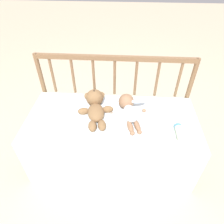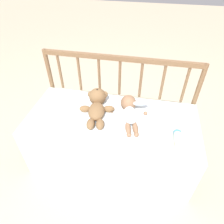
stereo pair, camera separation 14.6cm
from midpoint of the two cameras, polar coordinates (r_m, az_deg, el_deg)
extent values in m
plane|color=#C6B293|center=(1.85, 2.29, -12.73)|extent=(12.00, 12.00, 0.00)
cube|color=silver|center=(1.67, 2.51, -7.90)|extent=(1.28, 0.59, 0.47)
cylinder|color=brown|center=(1.94, -14.27, 5.62)|extent=(0.04, 0.04, 0.82)
cylinder|color=brown|center=(1.84, 23.99, 0.85)|extent=(0.04, 0.04, 0.82)
cube|color=brown|center=(1.58, 5.13, 14.94)|extent=(1.25, 0.03, 0.04)
cylinder|color=brown|center=(1.78, -12.30, 11.03)|extent=(0.02, 0.02, 0.31)
cylinder|color=brown|center=(1.72, -6.88, 10.64)|extent=(0.02, 0.02, 0.31)
cylinder|color=brown|center=(1.68, -1.16, 10.13)|extent=(0.02, 0.02, 0.31)
cylinder|color=brown|center=(1.66, 4.77, 9.49)|extent=(0.02, 0.02, 0.31)
cylinder|color=brown|center=(1.65, 10.78, 8.74)|extent=(0.02, 0.02, 0.31)
cylinder|color=brown|center=(1.66, 16.75, 7.89)|extent=(0.02, 0.02, 0.31)
cylinder|color=brown|center=(1.69, 22.55, 6.99)|extent=(0.02, 0.02, 0.31)
cube|color=white|center=(1.50, 2.85, -1.61)|extent=(0.74, 0.50, 0.01)
ellipsoid|color=olive|center=(1.49, -1.69, 0.12)|extent=(0.16, 0.22, 0.08)
sphere|color=olive|center=(1.59, -1.53, 4.33)|extent=(0.14, 0.14, 0.14)
sphere|color=tan|center=(1.57, -1.56, 5.43)|extent=(0.06, 0.06, 0.06)
sphere|color=black|center=(1.56, -1.57, 6.14)|extent=(0.02, 0.02, 0.02)
sphere|color=olive|center=(1.61, -3.45, 4.93)|extent=(0.05, 0.05, 0.05)
sphere|color=olive|center=(1.61, 0.44, 4.92)|extent=(0.05, 0.05, 0.05)
ellipsoid|color=olive|center=(1.54, -5.05, 0.79)|extent=(0.10, 0.07, 0.05)
ellipsoid|color=olive|center=(1.54, 1.82, 0.74)|extent=(0.10, 0.07, 0.05)
ellipsoid|color=olive|center=(1.41, -3.22, -3.63)|extent=(0.08, 0.11, 0.06)
ellipsoid|color=olive|center=(1.41, -0.47, -3.66)|extent=(0.08, 0.11, 0.06)
ellipsoid|color=white|center=(1.47, 8.06, -1.03)|extent=(0.14, 0.19, 0.09)
sphere|color=#936B4C|center=(1.55, 7.39, 2.52)|extent=(0.12, 0.12, 0.12)
ellipsoid|color=white|center=(1.50, 4.44, -0.90)|extent=(0.13, 0.07, 0.04)
ellipsoid|color=white|center=(1.53, 10.90, 2.34)|extent=(0.13, 0.07, 0.04)
sphere|color=#936B4C|center=(1.50, 3.04, -0.79)|extent=(0.03, 0.03, 0.03)
sphere|color=#936B4C|center=(1.55, 12.22, -0.50)|extent=(0.03, 0.03, 0.03)
ellipsoid|color=#936B4C|center=(1.40, 7.59, -4.76)|extent=(0.07, 0.13, 0.04)
ellipsoid|color=#936B4C|center=(1.41, 9.63, -4.67)|extent=(0.07, 0.13, 0.04)
sphere|color=#936B4C|center=(1.37, 7.96, -6.64)|extent=(0.03, 0.03, 0.03)
sphere|color=#936B4C|center=(1.37, 10.06, -6.53)|extent=(0.03, 0.03, 0.03)
cylinder|color=#F4E5CC|center=(1.41, 21.16, -7.45)|extent=(0.05, 0.12, 0.05)
cylinder|color=#4C99D8|center=(1.45, 20.96, -5.69)|extent=(0.05, 0.02, 0.05)
sphere|color=#EAC67F|center=(1.47, 20.91, -5.23)|extent=(0.04, 0.04, 0.04)
camera|label=1|loc=(0.07, -87.13, 2.47)|focal=32.00mm
camera|label=2|loc=(0.07, 92.87, -2.47)|focal=32.00mm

